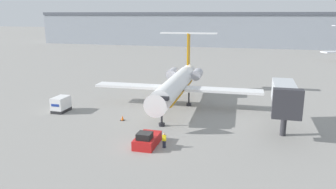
{
  "coord_description": "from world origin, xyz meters",
  "views": [
    {
      "loc": [
        10.99,
        -31.48,
        14.14
      ],
      "look_at": [
        0.0,
        10.03,
        3.57
      ],
      "focal_mm": 35.0,
      "sensor_mm": 36.0,
      "label": 1
    }
  ],
  "objects_px": {
    "pushback_tug": "(147,140)",
    "worker_near_tug": "(164,140)",
    "traffic_cone_left": "(122,118)",
    "jet_bridge": "(285,96)",
    "airplane_main": "(177,83)",
    "luggage_cart": "(61,104)"
  },
  "relations": [
    {
      "from": "pushback_tug",
      "to": "worker_near_tug",
      "type": "height_order",
      "value": "pushback_tug"
    },
    {
      "from": "worker_near_tug",
      "to": "traffic_cone_left",
      "type": "distance_m",
      "value": 11.11
    },
    {
      "from": "pushback_tug",
      "to": "jet_bridge",
      "type": "relative_size",
      "value": 0.44
    },
    {
      "from": "airplane_main",
      "to": "worker_near_tug",
      "type": "distance_m",
      "value": 17.06
    },
    {
      "from": "jet_bridge",
      "to": "airplane_main",
      "type": "bearing_deg",
      "value": 152.8
    },
    {
      "from": "pushback_tug",
      "to": "jet_bridge",
      "type": "distance_m",
      "value": 17.48
    },
    {
      "from": "airplane_main",
      "to": "luggage_cart",
      "type": "bearing_deg",
      "value": -154.85
    },
    {
      "from": "worker_near_tug",
      "to": "jet_bridge",
      "type": "relative_size",
      "value": 0.18
    },
    {
      "from": "pushback_tug",
      "to": "worker_near_tug",
      "type": "distance_m",
      "value": 2.02
    },
    {
      "from": "worker_near_tug",
      "to": "traffic_cone_left",
      "type": "bearing_deg",
      "value": 136.46
    },
    {
      "from": "airplane_main",
      "to": "luggage_cart",
      "type": "relative_size",
      "value": 8.94
    },
    {
      "from": "pushback_tug",
      "to": "worker_near_tug",
      "type": "relative_size",
      "value": 2.44
    },
    {
      "from": "worker_near_tug",
      "to": "jet_bridge",
      "type": "bearing_deg",
      "value": 34.6
    },
    {
      "from": "pushback_tug",
      "to": "jet_bridge",
      "type": "bearing_deg",
      "value": 30.34
    },
    {
      "from": "pushback_tug",
      "to": "luggage_cart",
      "type": "distance_m",
      "value": 18.77
    },
    {
      "from": "pushback_tug",
      "to": "airplane_main",
      "type": "bearing_deg",
      "value": 91.92
    },
    {
      "from": "luggage_cart",
      "to": "traffic_cone_left",
      "type": "height_order",
      "value": "luggage_cart"
    },
    {
      "from": "traffic_cone_left",
      "to": "jet_bridge",
      "type": "distance_m",
      "value": 21.21
    },
    {
      "from": "jet_bridge",
      "to": "worker_near_tug",
      "type": "bearing_deg",
      "value": -145.4
    },
    {
      "from": "pushback_tug",
      "to": "jet_bridge",
      "type": "height_order",
      "value": "jet_bridge"
    },
    {
      "from": "airplane_main",
      "to": "jet_bridge",
      "type": "height_order",
      "value": "airplane_main"
    },
    {
      "from": "worker_near_tug",
      "to": "jet_bridge",
      "type": "distance_m",
      "value": 15.87
    }
  ]
}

